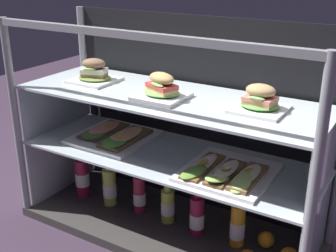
{
  "coord_description": "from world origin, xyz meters",
  "views": [
    {
      "loc": [
        0.89,
        -1.47,
        1.19
      ],
      "look_at": [
        0.0,
        0.0,
        0.52
      ],
      "focal_mm": 46.97,
      "sensor_mm": 36.0,
      "label": 1
    }
  ],
  "objects_px": {
    "plated_roll_sandwich_far_left": "(260,101)",
    "juice_bottle_tucked_behind": "(139,194)",
    "juice_bottle_front_middle": "(197,216)",
    "juice_bottle_back_center": "(238,224)",
    "juice_bottle_back_right": "(82,177)",
    "juice_bottle_front_right_end": "(168,205)",
    "juice_bottle_front_fourth": "(109,186)",
    "plated_roll_sandwich_mid_right": "(161,90)",
    "open_sandwich_tray_mid_right": "(114,136)",
    "open_sandwich_tray_left_of_center": "(226,172)",
    "plated_roll_sandwich_mid_left": "(94,74)",
    "orange_fruit_rolled_forward": "(266,240)"
  },
  "relations": [
    {
      "from": "orange_fruit_rolled_forward",
      "to": "juice_bottle_front_fourth",
      "type": "bearing_deg",
      "value": -175.0
    },
    {
      "from": "juice_bottle_back_right",
      "to": "plated_roll_sandwich_mid_left",
      "type": "bearing_deg",
      "value": 8.0
    },
    {
      "from": "plated_roll_sandwich_mid_left",
      "to": "plated_roll_sandwich_mid_right",
      "type": "xyz_separation_m",
      "value": [
        0.4,
        -0.06,
        0.0
      ]
    },
    {
      "from": "juice_bottle_front_right_end",
      "to": "orange_fruit_rolled_forward",
      "type": "height_order",
      "value": "juice_bottle_front_right_end"
    },
    {
      "from": "juice_bottle_front_middle",
      "to": "juice_bottle_back_center",
      "type": "xyz_separation_m",
      "value": [
        0.18,
        0.02,
        0.01
      ]
    },
    {
      "from": "plated_roll_sandwich_far_left",
      "to": "juice_bottle_front_middle",
      "type": "xyz_separation_m",
      "value": [
        -0.24,
        -0.01,
        -0.56
      ]
    },
    {
      "from": "juice_bottle_front_fourth",
      "to": "juice_bottle_front_middle",
      "type": "height_order",
      "value": "juice_bottle_front_fourth"
    },
    {
      "from": "juice_bottle_back_right",
      "to": "juice_bottle_tucked_behind",
      "type": "bearing_deg",
      "value": 4.34
    },
    {
      "from": "plated_roll_sandwich_mid_left",
      "to": "juice_bottle_tucked_behind",
      "type": "xyz_separation_m",
      "value": [
        0.23,
        0.01,
        -0.56
      ]
    },
    {
      "from": "juice_bottle_front_fourth",
      "to": "juice_bottle_front_right_end",
      "type": "xyz_separation_m",
      "value": [
        0.32,
        0.02,
        -0.01
      ]
    },
    {
      "from": "plated_roll_sandwich_mid_right",
      "to": "plated_roll_sandwich_far_left",
      "type": "height_order",
      "value": "plated_roll_sandwich_mid_right"
    },
    {
      "from": "open_sandwich_tray_left_of_center",
      "to": "juice_bottle_front_right_end",
      "type": "distance_m",
      "value": 0.42
    },
    {
      "from": "juice_bottle_back_center",
      "to": "juice_bottle_back_right",
      "type": "bearing_deg",
      "value": -178.35
    },
    {
      "from": "open_sandwich_tray_mid_right",
      "to": "open_sandwich_tray_left_of_center",
      "type": "distance_m",
      "value": 0.6
    },
    {
      "from": "plated_roll_sandwich_mid_right",
      "to": "juice_bottle_back_right",
      "type": "height_order",
      "value": "plated_roll_sandwich_mid_right"
    },
    {
      "from": "juice_bottle_tucked_behind",
      "to": "orange_fruit_rolled_forward",
      "type": "relative_size",
      "value": 3.4
    },
    {
      "from": "open_sandwich_tray_mid_right",
      "to": "plated_roll_sandwich_mid_left",
      "type": "bearing_deg",
      "value": 179.81
    },
    {
      "from": "plated_roll_sandwich_mid_right",
      "to": "juice_bottle_front_middle",
      "type": "height_order",
      "value": "plated_roll_sandwich_mid_right"
    },
    {
      "from": "plated_roll_sandwich_mid_left",
      "to": "juice_bottle_front_middle",
      "type": "xyz_separation_m",
      "value": [
        0.54,
        -0.01,
        -0.56
      ]
    },
    {
      "from": "open_sandwich_tray_mid_right",
      "to": "juice_bottle_front_middle",
      "type": "xyz_separation_m",
      "value": [
        0.45,
        -0.01,
        -0.28
      ]
    },
    {
      "from": "plated_roll_sandwich_far_left",
      "to": "juice_bottle_tucked_behind",
      "type": "bearing_deg",
      "value": 179.46
    },
    {
      "from": "plated_roll_sandwich_far_left",
      "to": "juice_bottle_tucked_behind",
      "type": "relative_size",
      "value": 0.83
    },
    {
      "from": "open_sandwich_tray_mid_right",
      "to": "open_sandwich_tray_left_of_center",
      "type": "height_order",
      "value": "open_sandwich_tray_mid_right"
    },
    {
      "from": "juice_bottle_front_right_end",
      "to": "juice_bottle_back_center",
      "type": "xyz_separation_m",
      "value": [
        0.34,
        0.0,
        0.01
      ]
    },
    {
      "from": "juice_bottle_front_middle",
      "to": "orange_fruit_rolled_forward",
      "type": "xyz_separation_m",
      "value": [
        0.29,
        0.06,
        -0.05
      ]
    },
    {
      "from": "open_sandwich_tray_left_of_center",
      "to": "juice_bottle_back_center",
      "type": "distance_m",
      "value": 0.28
    },
    {
      "from": "juice_bottle_front_right_end",
      "to": "juice_bottle_front_middle",
      "type": "height_order",
      "value": "juice_bottle_front_middle"
    },
    {
      "from": "plated_roll_sandwich_far_left",
      "to": "juice_bottle_front_right_end",
      "type": "xyz_separation_m",
      "value": [
        -0.4,
        0.0,
        -0.57
      ]
    },
    {
      "from": "plated_roll_sandwich_mid_right",
      "to": "juice_bottle_front_fourth",
      "type": "bearing_deg",
      "value": 171.9
    },
    {
      "from": "plated_roll_sandwich_mid_left",
      "to": "juice_bottle_back_center",
      "type": "height_order",
      "value": "plated_roll_sandwich_mid_left"
    },
    {
      "from": "plated_roll_sandwich_mid_right",
      "to": "juice_bottle_front_right_end",
      "type": "distance_m",
      "value": 0.57
    },
    {
      "from": "open_sandwich_tray_mid_right",
      "to": "open_sandwich_tray_left_of_center",
      "type": "xyz_separation_m",
      "value": [
        0.6,
        -0.06,
        -0.0
      ]
    },
    {
      "from": "juice_bottle_back_right",
      "to": "juice_bottle_back_center",
      "type": "height_order",
      "value": "juice_bottle_back_right"
    },
    {
      "from": "juice_bottle_back_right",
      "to": "juice_bottle_back_center",
      "type": "xyz_separation_m",
      "value": [
        0.84,
        0.02,
        -0.01
      ]
    },
    {
      "from": "plated_roll_sandwich_mid_left",
      "to": "juice_bottle_back_right",
      "type": "distance_m",
      "value": 0.56
    },
    {
      "from": "plated_roll_sandwich_mid_right",
      "to": "open_sandwich_tray_mid_right",
      "type": "relative_size",
      "value": 0.55
    },
    {
      "from": "juice_bottle_front_right_end",
      "to": "plated_roll_sandwich_mid_left",
      "type": "bearing_deg",
      "value": -179.03
    },
    {
      "from": "juice_bottle_tucked_behind",
      "to": "juice_bottle_front_middle",
      "type": "xyz_separation_m",
      "value": [
        0.32,
        -0.02,
        -0.0
      ]
    },
    {
      "from": "plated_roll_sandwich_far_left",
      "to": "orange_fruit_rolled_forward",
      "type": "distance_m",
      "value": 0.62
    },
    {
      "from": "open_sandwich_tray_left_of_center",
      "to": "juice_bottle_front_right_end",
      "type": "height_order",
      "value": "open_sandwich_tray_left_of_center"
    },
    {
      "from": "plated_roll_sandwich_far_left",
      "to": "juice_bottle_front_fourth",
      "type": "xyz_separation_m",
      "value": [
        -0.72,
        -0.02,
        -0.55
      ]
    },
    {
      "from": "plated_roll_sandwich_mid_right",
      "to": "juice_bottle_back_center",
      "type": "distance_m",
      "value": 0.65
    },
    {
      "from": "juice_bottle_tucked_behind",
      "to": "open_sandwich_tray_mid_right",
      "type": "bearing_deg",
      "value": -175.43
    },
    {
      "from": "plated_roll_sandwich_mid_left",
      "to": "open_sandwich_tray_mid_right",
      "type": "height_order",
      "value": "plated_roll_sandwich_mid_left"
    },
    {
      "from": "juice_bottle_front_fourth",
      "to": "juice_bottle_back_center",
      "type": "relative_size",
      "value": 0.99
    },
    {
      "from": "juice_bottle_back_right",
      "to": "juice_bottle_front_right_end",
      "type": "distance_m",
      "value": 0.49
    },
    {
      "from": "juice_bottle_back_right",
      "to": "juice_bottle_front_fourth",
      "type": "height_order",
      "value": "juice_bottle_back_right"
    },
    {
      "from": "juice_bottle_front_middle",
      "to": "orange_fruit_rolled_forward",
      "type": "height_order",
      "value": "juice_bottle_front_middle"
    },
    {
      "from": "juice_bottle_front_fourth",
      "to": "juice_bottle_front_middle",
      "type": "xyz_separation_m",
      "value": [
        0.48,
        0.0,
        -0.01
      ]
    },
    {
      "from": "juice_bottle_tucked_behind",
      "to": "juice_bottle_back_center",
      "type": "height_order",
      "value": "juice_bottle_back_center"
    }
  ]
}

